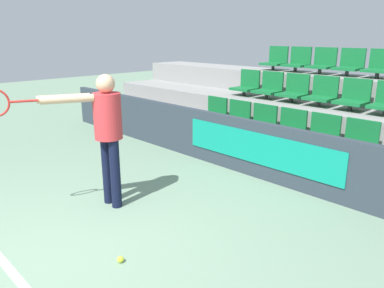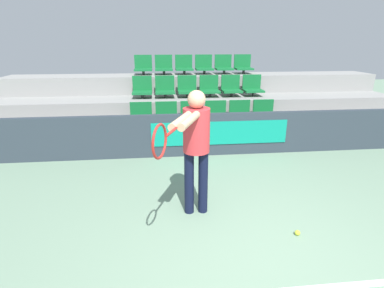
# 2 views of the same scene
# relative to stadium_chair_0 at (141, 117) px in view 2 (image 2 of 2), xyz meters

# --- Properties ---
(ground_plane) EXTENTS (30.00, 30.00, 0.00)m
(ground_plane) POSITION_rel_stadium_chair_0_xyz_m (1.41, -4.10, -0.67)
(ground_plane) COLOR gray
(barrier_wall) EXTENTS (10.47, 0.14, 0.88)m
(barrier_wall) POSITION_rel_stadium_chair_0_xyz_m (1.41, -0.71, -0.23)
(barrier_wall) COLOR #2D3842
(barrier_wall) RESTS_ON ground
(bleacher_tier_front) EXTENTS (10.07, 1.01, 0.46)m
(bleacher_tier_front) POSITION_rel_stadium_chair_0_xyz_m (1.41, -0.13, -0.45)
(bleacher_tier_front) COLOR gray
(bleacher_tier_front) RESTS_ON ground
(bleacher_tier_middle) EXTENTS (10.07, 1.01, 0.92)m
(bleacher_tier_middle) POSITION_rel_stadium_chair_0_xyz_m (1.41, 0.89, -0.22)
(bleacher_tier_middle) COLOR gray
(bleacher_tier_middle) RESTS_ON ground
(bleacher_tier_back) EXTENTS (10.07, 1.01, 1.38)m
(bleacher_tier_back) POSITION_rel_stadium_chair_0_xyz_m (1.41, 1.90, 0.01)
(bleacher_tier_back) COLOR gray
(bleacher_tier_back) RESTS_ON ground
(stadium_chair_0) EXTENTS (0.48, 0.43, 0.52)m
(stadium_chair_0) POSITION_rel_stadium_chair_0_xyz_m (0.00, 0.00, 0.00)
(stadium_chair_0) COLOR #333333
(stadium_chair_0) RESTS_ON bleacher_tier_front
(stadium_chair_1) EXTENTS (0.48, 0.43, 0.52)m
(stadium_chair_1) POSITION_rel_stadium_chair_0_xyz_m (0.56, 0.00, 0.00)
(stadium_chair_1) COLOR #333333
(stadium_chair_1) RESTS_ON bleacher_tier_front
(stadium_chair_2) EXTENTS (0.48, 0.43, 0.52)m
(stadium_chair_2) POSITION_rel_stadium_chair_0_xyz_m (1.12, 0.00, 0.00)
(stadium_chair_2) COLOR #333333
(stadium_chair_2) RESTS_ON bleacher_tier_front
(stadium_chair_3) EXTENTS (0.48, 0.43, 0.52)m
(stadium_chair_3) POSITION_rel_stadium_chair_0_xyz_m (1.69, 0.00, 0.00)
(stadium_chair_3) COLOR #333333
(stadium_chair_3) RESTS_ON bleacher_tier_front
(stadium_chair_4) EXTENTS (0.48, 0.43, 0.52)m
(stadium_chair_4) POSITION_rel_stadium_chair_0_xyz_m (2.25, 0.00, 0.00)
(stadium_chair_4) COLOR #333333
(stadium_chair_4) RESTS_ON bleacher_tier_front
(stadium_chair_5) EXTENTS (0.48, 0.43, 0.52)m
(stadium_chair_5) POSITION_rel_stadium_chair_0_xyz_m (2.81, 0.00, 0.00)
(stadium_chair_5) COLOR #333333
(stadium_chair_5) RESTS_ON bleacher_tier_front
(stadium_chair_6) EXTENTS (0.48, 0.43, 0.52)m
(stadium_chair_6) POSITION_rel_stadium_chair_0_xyz_m (0.00, 1.01, 0.46)
(stadium_chair_6) COLOR #333333
(stadium_chair_6) RESTS_ON bleacher_tier_middle
(stadium_chair_7) EXTENTS (0.48, 0.43, 0.52)m
(stadium_chair_7) POSITION_rel_stadium_chair_0_xyz_m (0.56, 1.01, 0.46)
(stadium_chair_7) COLOR #333333
(stadium_chair_7) RESTS_ON bleacher_tier_middle
(stadium_chair_8) EXTENTS (0.48, 0.43, 0.52)m
(stadium_chair_8) POSITION_rel_stadium_chair_0_xyz_m (1.12, 1.01, 0.46)
(stadium_chair_8) COLOR #333333
(stadium_chair_8) RESTS_ON bleacher_tier_middle
(stadium_chair_9) EXTENTS (0.48, 0.43, 0.52)m
(stadium_chair_9) POSITION_rel_stadium_chair_0_xyz_m (1.69, 1.01, 0.46)
(stadium_chair_9) COLOR #333333
(stadium_chair_9) RESTS_ON bleacher_tier_middle
(stadium_chair_10) EXTENTS (0.48, 0.43, 0.52)m
(stadium_chair_10) POSITION_rel_stadium_chair_0_xyz_m (2.25, 1.01, 0.46)
(stadium_chair_10) COLOR #333333
(stadium_chair_10) RESTS_ON bleacher_tier_middle
(stadium_chair_11) EXTENTS (0.48, 0.43, 0.52)m
(stadium_chair_11) POSITION_rel_stadium_chair_0_xyz_m (2.81, 1.01, 0.46)
(stadium_chair_11) COLOR #333333
(stadium_chair_11) RESTS_ON bleacher_tier_middle
(stadium_chair_12) EXTENTS (0.48, 0.43, 0.52)m
(stadium_chair_12) POSITION_rel_stadium_chair_0_xyz_m (0.00, 2.02, 0.92)
(stadium_chair_12) COLOR #333333
(stadium_chair_12) RESTS_ON bleacher_tier_back
(stadium_chair_13) EXTENTS (0.48, 0.43, 0.52)m
(stadium_chair_13) POSITION_rel_stadium_chair_0_xyz_m (0.56, 2.02, 0.92)
(stadium_chair_13) COLOR #333333
(stadium_chair_13) RESTS_ON bleacher_tier_back
(stadium_chair_14) EXTENTS (0.48, 0.43, 0.52)m
(stadium_chair_14) POSITION_rel_stadium_chair_0_xyz_m (1.12, 2.02, 0.92)
(stadium_chair_14) COLOR #333333
(stadium_chair_14) RESTS_ON bleacher_tier_back
(stadium_chair_15) EXTENTS (0.48, 0.43, 0.52)m
(stadium_chair_15) POSITION_rel_stadium_chair_0_xyz_m (1.69, 2.02, 0.92)
(stadium_chair_15) COLOR #333333
(stadium_chair_15) RESTS_ON bleacher_tier_back
(stadium_chair_16) EXTENTS (0.48, 0.43, 0.52)m
(stadium_chair_16) POSITION_rel_stadium_chair_0_xyz_m (2.25, 2.02, 0.92)
(stadium_chair_16) COLOR #333333
(stadium_chair_16) RESTS_ON bleacher_tier_back
(stadium_chair_17) EXTENTS (0.48, 0.43, 0.52)m
(stadium_chair_17) POSITION_rel_stadium_chair_0_xyz_m (2.81, 2.02, 0.92)
(stadium_chair_17) COLOR #333333
(stadium_chair_17) RESTS_ON bleacher_tier_back
(tennis_player) EXTENTS (0.71, 1.46, 1.70)m
(tennis_player) POSITION_rel_stadium_chair_0_xyz_m (0.86, -2.95, 0.39)
(tennis_player) COLOR black
(tennis_player) RESTS_ON ground
(tennis_ball) EXTENTS (0.07, 0.07, 0.07)m
(tennis_ball) POSITION_rel_stadium_chair_0_xyz_m (2.06, -3.56, -0.64)
(tennis_ball) COLOR #CCDB33
(tennis_ball) RESTS_ON ground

